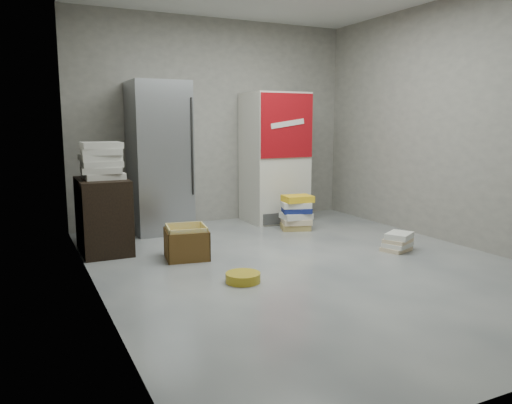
{
  "coord_description": "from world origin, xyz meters",
  "views": [
    {
      "loc": [
        -2.55,
        -4.1,
        1.4
      ],
      "look_at": [
        -0.23,
        0.7,
        0.54
      ],
      "focal_mm": 35.0,
      "sensor_mm": 36.0,
      "label": 1
    }
  ],
  "objects_px": {
    "steel_fridge": "(159,158)",
    "coke_cooler": "(274,157)",
    "phonebook_stack_main": "(296,213)",
    "cardboard_box": "(187,245)",
    "wood_shelf": "(103,215)"
  },
  "relations": [
    {
      "from": "cardboard_box",
      "to": "wood_shelf",
      "type": "bearing_deg",
      "value": 147.08
    },
    {
      "from": "steel_fridge",
      "to": "cardboard_box",
      "type": "bearing_deg",
      "value": -94.42
    },
    {
      "from": "steel_fridge",
      "to": "wood_shelf",
      "type": "xyz_separation_m",
      "value": [
        -0.83,
        -0.73,
        -0.55
      ]
    },
    {
      "from": "coke_cooler",
      "to": "cardboard_box",
      "type": "xyz_separation_m",
      "value": [
        -1.76,
        -1.38,
        -0.76
      ]
    },
    {
      "from": "wood_shelf",
      "to": "steel_fridge",
      "type": "bearing_deg",
      "value": 41.31
    },
    {
      "from": "wood_shelf",
      "to": "phonebook_stack_main",
      "type": "distance_m",
      "value": 2.46
    },
    {
      "from": "steel_fridge",
      "to": "phonebook_stack_main",
      "type": "height_order",
      "value": "steel_fridge"
    },
    {
      "from": "coke_cooler",
      "to": "phonebook_stack_main",
      "type": "height_order",
      "value": "coke_cooler"
    },
    {
      "from": "steel_fridge",
      "to": "phonebook_stack_main",
      "type": "bearing_deg",
      "value": -22.79
    },
    {
      "from": "steel_fridge",
      "to": "coke_cooler",
      "type": "bearing_deg",
      "value": -0.18
    },
    {
      "from": "phonebook_stack_main",
      "to": "cardboard_box",
      "type": "height_order",
      "value": "phonebook_stack_main"
    },
    {
      "from": "steel_fridge",
      "to": "cardboard_box",
      "type": "distance_m",
      "value": 1.61
    },
    {
      "from": "coke_cooler",
      "to": "phonebook_stack_main",
      "type": "relative_size",
      "value": 3.97
    },
    {
      "from": "steel_fridge",
      "to": "coke_cooler",
      "type": "relative_size",
      "value": 1.06
    },
    {
      "from": "phonebook_stack_main",
      "to": "cardboard_box",
      "type": "bearing_deg",
      "value": -146.04
    }
  ]
}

